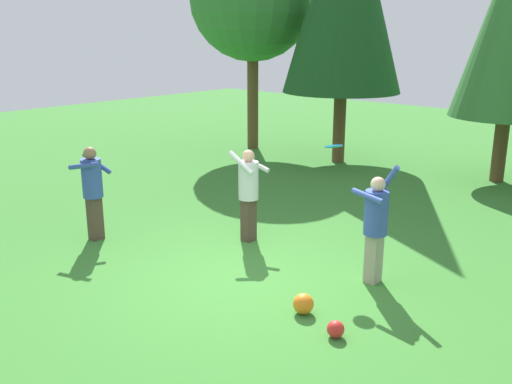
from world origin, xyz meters
TOP-DOWN VIEW (x-y plane):
  - ground_plane at (0.00, 0.00)m, footprint 40.00×40.00m
  - person_thrower at (1.43, 1.27)m, footprint 0.55×0.56m
  - person_catcher at (-1.06, 1.31)m, footprint 0.57×0.53m
  - person_bystander at (-3.07, -0.43)m, footprint 0.71×0.68m
  - frisbee at (0.55, 1.46)m, footprint 0.37×0.37m
  - ball_orange at (1.27, -0.16)m, footprint 0.27×0.27m
  - ball_red at (1.91, -0.37)m, footprint 0.21×0.21m

SIDE VIEW (x-z plane):
  - ground_plane at x=0.00m, z-range 0.00..0.00m
  - ball_red at x=1.91m, z-range 0.00..0.21m
  - ball_orange at x=1.27m, z-range 0.00..0.27m
  - person_thrower at x=1.43m, z-range 0.07..1.80m
  - person_catcher at x=-1.06m, z-range 0.15..1.75m
  - person_bystander at x=-3.07m, z-range 0.15..1.78m
  - frisbee at x=0.55m, z-range 1.80..1.91m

